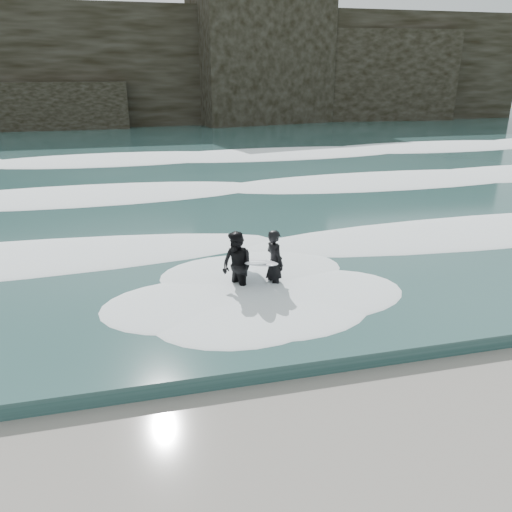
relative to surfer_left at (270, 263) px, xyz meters
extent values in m
cube|color=#274846|center=(0.11, 22.60, -0.64)|extent=(90.00, 52.00, 0.30)
cube|color=black|center=(0.11, 39.60, 4.21)|extent=(70.00, 9.00, 10.00)
ellipsoid|color=white|center=(0.11, 2.60, -0.39)|extent=(60.00, 3.20, 0.20)
ellipsoid|color=white|center=(0.11, 9.60, -0.37)|extent=(60.00, 4.00, 0.24)
ellipsoid|color=white|center=(0.11, 18.60, -0.34)|extent=(60.00, 4.80, 0.30)
imported|color=black|center=(0.10, -0.01, -0.01)|extent=(0.52, 0.65, 1.56)
ellipsoid|color=white|center=(-0.30, 0.04, 0.02)|extent=(0.85, 2.00, 0.65)
imported|color=black|center=(-0.79, -0.10, 0.01)|extent=(0.91, 0.97, 1.60)
ellipsoid|color=silver|center=(-0.37, -0.10, 0.07)|extent=(0.79, 1.87, 0.72)
camera|label=1|loc=(-2.82, -10.16, 4.10)|focal=35.00mm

